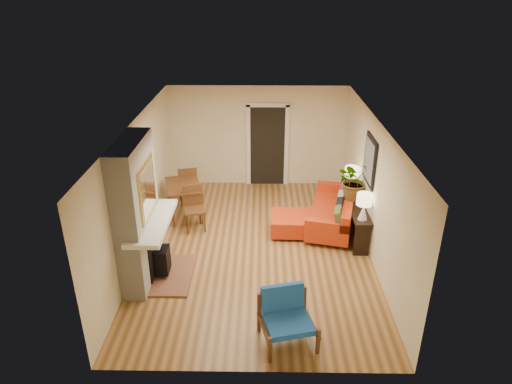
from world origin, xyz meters
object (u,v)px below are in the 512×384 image
(lamp_near, at_px, (364,204))
(sofa, at_px, (336,211))
(blue_chair, at_px, (286,314))
(lamp_far, at_px, (351,175))
(dining_table, at_px, (187,190))
(ottoman, at_px, (290,223))
(console_table, at_px, (355,210))
(houseplant, at_px, (355,180))

(lamp_near, bearing_deg, sofa, 108.09)
(blue_chair, bearing_deg, lamp_far, 67.50)
(blue_chair, distance_m, dining_table, 4.42)
(ottoman, relative_size, blue_chair, 0.91)
(lamp_near, relative_size, lamp_far, 1.00)
(ottoman, bearing_deg, dining_table, 161.84)
(lamp_near, xyz_separation_m, lamp_far, (0.00, 1.38, 0.00))
(ottoman, distance_m, console_table, 1.39)
(blue_chair, bearing_deg, ottoman, 85.71)
(sofa, distance_m, lamp_far, 0.85)
(dining_table, distance_m, lamp_far, 3.67)
(console_table, bearing_deg, blue_chair, -116.82)
(sofa, height_order, lamp_near, lamp_near)
(sofa, relative_size, houseplant, 2.62)
(console_table, bearing_deg, sofa, 134.16)
(ottoman, relative_size, dining_table, 0.46)
(dining_table, xyz_separation_m, console_table, (3.64, -0.77, -0.06))
(dining_table, relative_size, lamp_far, 3.44)
(ottoman, bearing_deg, lamp_near, -27.80)
(sofa, xyz_separation_m, console_table, (0.34, -0.35, 0.22))
(console_table, bearing_deg, ottoman, 179.30)
(console_table, xyz_separation_m, houseplant, (-0.01, 0.23, 0.58))
(sofa, bearing_deg, ottoman, -161.56)
(sofa, bearing_deg, dining_table, 172.79)
(dining_table, relative_size, console_table, 1.00)
(sofa, distance_m, dining_table, 3.34)
(console_table, distance_m, lamp_near, 0.85)
(lamp_near, bearing_deg, dining_table, 158.11)
(lamp_near, bearing_deg, lamp_far, 90.00)
(lamp_far, distance_m, houseplant, 0.47)
(console_table, xyz_separation_m, lamp_near, (0.00, -0.69, 0.49))
(ottoman, xyz_separation_m, console_table, (1.35, -0.02, 0.34))
(blue_chair, relative_size, houseplant, 1.08)
(console_table, xyz_separation_m, lamp_far, (0.00, 0.69, 0.49))
(dining_table, height_order, lamp_near, lamp_near)
(console_table, height_order, lamp_near, lamp_near)
(dining_table, bearing_deg, ottoman, -18.16)
(ottoman, relative_size, lamp_far, 1.57)
(sofa, xyz_separation_m, ottoman, (-1.01, -0.34, -0.12))
(sofa, relative_size, lamp_far, 4.14)
(lamp_near, distance_m, houseplant, 0.93)
(lamp_near, distance_m, lamp_far, 1.38)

